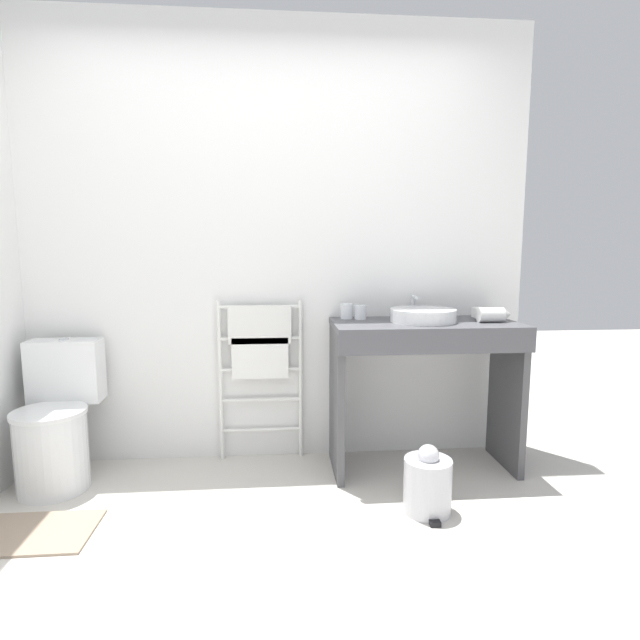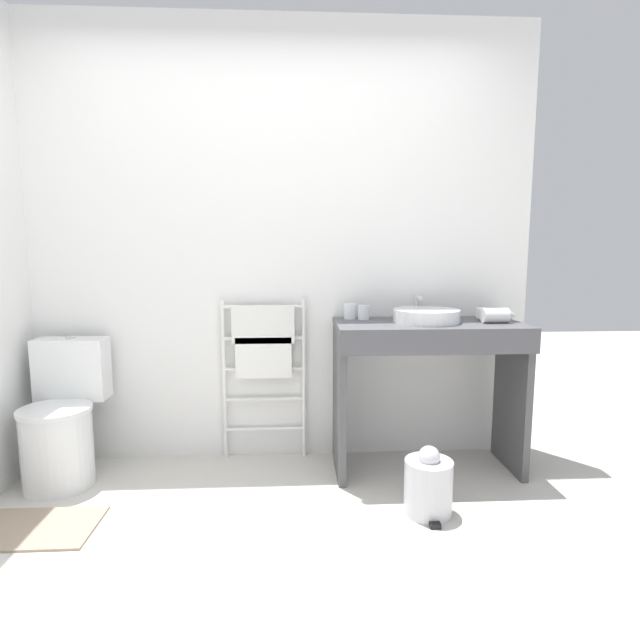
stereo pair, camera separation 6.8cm
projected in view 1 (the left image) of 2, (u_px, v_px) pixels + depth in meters
ground_plane at (270, 621)px, 1.72m from camera, size 12.00×12.00×0.00m
wall_back at (271, 246)px, 3.02m from camera, size 3.10×0.12×2.60m
toilet at (56, 427)px, 2.70m from camera, size 0.39×0.51×0.79m
towel_radiator at (260, 350)px, 2.99m from camera, size 0.51×0.06×0.98m
vanity_counter at (425, 369)px, 2.86m from camera, size 1.05×0.51×0.87m
sink_basin at (423, 315)px, 2.83m from camera, size 0.37×0.37×0.07m
faucet at (414, 303)px, 3.02m from camera, size 0.02×0.10×0.14m
cup_near_wall at (347, 311)px, 2.96m from camera, size 0.07×0.07×0.09m
cup_near_edge at (360, 312)px, 2.94m from camera, size 0.07×0.07×0.08m
hair_dryer at (491, 314)px, 2.83m from camera, size 0.19×0.18×0.08m
trash_bin at (428, 483)px, 2.43m from camera, size 0.23×0.27×0.34m
bath_mat at (30, 533)px, 2.25m from camera, size 0.56×0.36×0.01m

